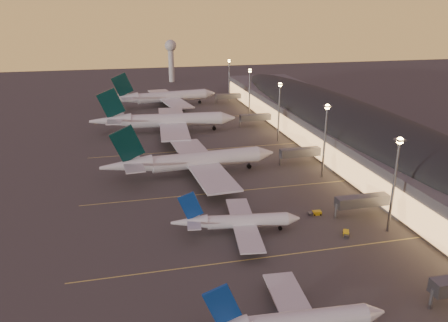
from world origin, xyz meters
TOP-DOWN VIEW (x-y plane):
  - ground at (0.00, 0.00)m, footprint 700.00×700.00m
  - airliner_narrow_north at (-3.27, 8.51)m, footprint 34.17×30.74m
  - airliner_wide_near at (-7.85, 52.63)m, footprint 62.33×56.93m
  - airliner_wide_mid at (-11.33, 110.98)m, footprint 68.34×62.41m
  - airliner_wide_far at (-6.22, 168.57)m, footprint 66.88×61.61m
  - terminal_building at (61.84, 72.47)m, footprint 56.35×255.00m
  - light_masts at (36.00, 65.00)m, footprint 2.20×217.20m
  - radar_tower at (10.00, 260.00)m, footprint 9.00×9.00m
  - lane_markings at (0.00, 40.00)m, footprint 90.00×180.36m
  - baggage_tug_c at (21.36, 13.33)m, footprint 3.83×1.89m
  - baggage_tug_d at (24.06, 0.31)m, footprint 2.77×3.70m

SIDE VIEW (x-z plane):
  - ground at x=0.00m, z-range 0.00..0.00m
  - lane_markings at x=0.00m, z-range 0.01..0.01m
  - baggage_tug_d at x=24.06m, z-range -0.04..0.99m
  - baggage_tug_c at x=21.36m, z-range -0.05..1.06m
  - airliner_narrow_north at x=-3.27m, z-range -2.95..9.25m
  - airliner_wide_near at x=-7.85m, z-range -4.84..15.10m
  - airliner_wide_far at x=-6.22m, z-range -5.20..16.24m
  - airliner_wide_mid at x=-11.33m, z-range -5.30..16.56m
  - terminal_building at x=61.84m, z-range 0.05..17.51m
  - light_masts at x=36.00m, z-range 4.60..30.50m
  - radar_tower at x=10.00m, z-range 5.62..38.12m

